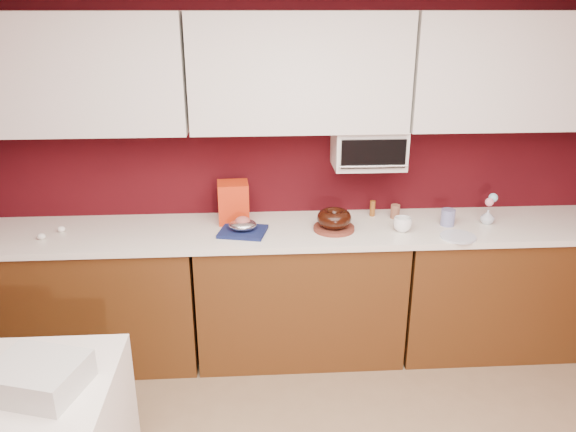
# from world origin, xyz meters

# --- Properties ---
(wall_back) EXTENTS (4.00, 0.02, 2.50)m
(wall_back) POSITION_xyz_m (0.00, 2.25, 1.25)
(wall_back) COLOR #3E080D
(wall_back) RESTS_ON floor
(base_cabinet_left) EXTENTS (1.31, 0.58, 0.86)m
(base_cabinet_left) POSITION_xyz_m (-1.33, 1.94, 0.43)
(base_cabinet_left) COLOR #522D10
(base_cabinet_left) RESTS_ON floor
(base_cabinet_center) EXTENTS (1.31, 0.58, 0.86)m
(base_cabinet_center) POSITION_xyz_m (0.00, 1.94, 0.43)
(base_cabinet_center) COLOR #522D10
(base_cabinet_center) RESTS_ON floor
(base_cabinet_right) EXTENTS (1.31, 0.58, 0.86)m
(base_cabinet_right) POSITION_xyz_m (1.33, 1.94, 0.43)
(base_cabinet_right) COLOR #522D10
(base_cabinet_right) RESTS_ON floor
(countertop) EXTENTS (4.00, 0.62, 0.04)m
(countertop) POSITION_xyz_m (0.00, 1.94, 0.88)
(countertop) COLOR white
(countertop) RESTS_ON base_cabinet_center
(upper_cabinet_left) EXTENTS (1.31, 0.33, 0.70)m
(upper_cabinet_left) POSITION_xyz_m (-1.33, 2.08, 1.85)
(upper_cabinet_left) COLOR white
(upper_cabinet_left) RESTS_ON wall_back
(upper_cabinet_center) EXTENTS (1.31, 0.33, 0.70)m
(upper_cabinet_center) POSITION_xyz_m (0.00, 2.08, 1.85)
(upper_cabinet_center) COLOR white
(upper_cabinet_center) RESTS_ON wall_back
(upper_cabinet_right) EXTENTS (1.31, 0.33, 0.70)m
(upper_cabinet_right) POSITION_xyz_m (1.33, 2.08, 1.85)
(upper_cabinet_right) COLOR white
(upper_cabinet_right) RESTS_ON wall_back
(toaster_oven) EXTENTS (0.45, 0.30, 0.25)m
(toaster_oven) POSITION_xyz_m (0.45, 2.10, 1.38)
(toaster_oven) COLOR white
(toaster_oven) RESTS_ON upper_cabinet_center
(toaster_oven_door) EXTENTS (0.40, 0.02, 0.18)m
(toaster_oven_door) POSITION_xyz_m (0.45, 1.94, 1.38)
(toaster_oven_door) COLOR black
(toaster_oven_door) RESTS_ON toaster_oven
(toaster_oven_handle) EXTENTS (0.42, 0.02, 0.02)m
(toaster_oven_handle) POSITION_xyz_m (0.45, 1.93, 1.30)
(toaster_oven_handle) COLOR silver
(toaster_oven_handle) RESTS_ON toaster_oven
(cake_base) EXTENTS (0.32, 0.32, 0.02)m
(cake_base) POSITION_xyz_m (0.21, 1.89, 0.91)
(cake_base) COLOR maroon
(cake_base) RESTS_ON countertop
(bundt_cake) EXTENTS (0.29, 0.29, 0.09)m
(bundt_cake) POSITION_xyz_m (0.21, 1.89, 0.98)
(bundt_cake) COLOR black
(bundt_cake) RESTS_ON cake_base
(navy_towel) EXTENTS (0.32, 0.29, 0.02)m
(navy_towel) POSITION_xyz_m (-0.36, 1.87, 0.91)
(navy_towel) COLOR #141C4B
(navy_towel) RESTS_ON countertop
(foil_ham_nest) EXTENTS (0.22, 0.20, 0.06)m
(foil_ham_nest) POSITION_xyz_m (-0.36, 1.87, 0.96)
(foil_ham_nest) COLOR silver
(foil_ham_nest) RESTS_ON navy_towel
(roasted_ham) EXTENTS (0.10, 0.09, 0.06)m
(roasted_ham) POSITION_xyz_m (-0.36, 1.87, 0.98)
(roasted_ham) COLOR #B55B53
(roasted_ham) RESTS_ON foil_ham_nest
(pandoro_box) EXTENTS (0.21, 0.19, 0.27)m
(pandoro_box) POSITION_xyz_m (-0.42, 2.08, 1.03)
(pandoro_box) COLOR #B5100C
(pandoro_box) RESTS_ON countertop
(dark_pan) EXTENTS (0.19, 0.19, 0.03)m
(dark_pan) POSITION_xyz_m (0.24, 2.06, 0.92)
(dark_pan) COLOR black
(dark_pan) RESTS_ON countertop
(coffee_mug) EXTENTS (0.12, 0.12, 0.11)m
(coffee_mug) POSITION_xyz_m (0.63, 1.84, 0.96)
(coffee_mug) COLOR white
(coffee_mug) RESTS_ON countertop
(blue_jar) EXTENTS (0.10, 0.10, 0.11)m
(blue_jar) POSITION_xyz_m (0.95, 1.93, 0.95)
(blue_jar) COLOR navy
(blue_jar) RESTS_ON countertop
(flower_vase) EXTENTS (0.09, 0.09, 0.11)m
(flower_vase) POSITION_xyz_m (1.22, 1.94, 0.95)
(flower_vase) COLOR silver
(flower_vase) RESTS_ON countertop
(flower_pink) EXTENTS (0.05, 0.05, 0.05)m
(flower_pink) POSITION_xyz_m (1.22, 1.94, 1.05)
(flower_pink) COLOR pink
(flower_pink) RESTS_ON flower_vase
(flower_blue) EXTENTS (0.06, 0.06, 0.06)m
(flower_blue) POSITION_xyz_m (1.25, 1.96, 1.07)
(flower_blue) COLOR #92CDEA
(flower_blue) RESTS_ON flower_vase
(china_plate) EXTENTS (0.24, 0.24, 0.01)m
(china_plate) POSITION_xyz_m (0.95, 1.72, 0.91)
(china_plate) COLOR white
(china_plate) RESTS_ON countertop
(amber_bottle) EXTENTS (0.04, 0.04, 0.11)m
(amber_bottle) POSITION_xyz_m (0.50, 2.13, 0.95)
(amber_bottle) COLOR brown
(amber_bottle) RESTS_ON countertop
(paper_cup) EXTENTS (0.06, 0.06, 0.09)m
(paper_cup) POSITION_xyz_m (0.65, 2.08, 0.95)
(paper_cup) COLOR brown
(paper_cup) RESTS_ON countertop
(egg_left) EXTENTS (0.05, 0.04, 0.04)m
(egg_left) POSITION_xyz_m (-1.58, 1.85, 0.92)
(egg_left) COLOR silver
(egg_left) RESTS_ON countertop
(egg_right) EXTENTS (0.05, 0.04, 0.04)m
(egg_right) POSITION_xyz_m (-1.49, 1.96, 0.92)
(egg_right) COLOR white
(egg_right) RESTS_ON countertop
(newspaper_stack) EXTENTS (0.42, 0.38, 0.13)m
(newspaper_stack) POSITION_xyz_m (-1.18, 0.60, 0.81)
(newspaper_stack) COLOR beige
(newspaper_stack) RESTS_ON dining_table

